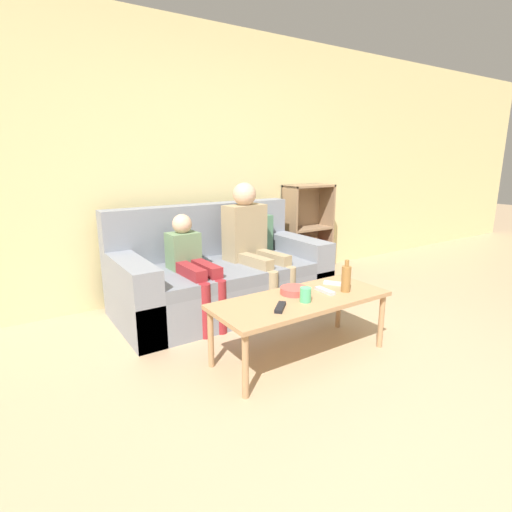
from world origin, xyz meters
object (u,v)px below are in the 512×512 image
object	(u,v)px
tv_remote_1	(280,307)
tv_remote_2	(335,283)
coffee_table	(301,303)
bottle	(346,278)
couch	(220,276)
tv_remote_0	(325,291)
person_adult	(251,236)
person_child	(192,262)
cup_near	(305,295)
snack_bowl	(294,291)
bookshelf	(305,240)

from	to	relation	value
tv_remote_1	tv_remote_2	bearing A→B (deg)	60.97
coffee_table	tv_remote_2	xyz separation A→B (m)	(0.39, 0.08, 0.05)
tv_remote_1	bottle	world-z (taller)	bottle
coffee_table	tv_remote_2	size ratio (longest dim) A/B	7.43
tv_remote_1	bottle	xyz separation A→B (m)	(0.59, 0.01, 0.09)
tv_remote_1	bottle	size ratio (longest dim) A/B	0.68
tv_remote_1	couch	bearing A→B (deg)	125.70
coffee_table	tv_remote_1	bearing A→B (deg)	-160.67
tv_remote_0	tv_remote_2	xyz separation A→B (m)	(0.18, 0.08, 0.00)
coffee_table	bottle	world-z (taller)	bottle
bottle	couch	bearing A→B (deg)	106.30
person_adult	couch	bearing A→B (deg)	153.05
tv_remote_0	tv_remote_2	size ratio (longest dim) A/B	1.02
coffee_table	tv_remote_1	xyz separation A→B (m)	(-0.24, -0.08, 0.05)
person_child	tv_remote_0	bearing A→B (deg)	-61.78
coffee_table	person_child	world-z (taller)	person_child
couch	cup_near	world-z (taller)	couch
tv_remote_0	snack_bowl	distance (m)	0.22
tv_remote_0	bookshelf	bearing A→B (deg)	55.64
person_adult	snack_bowl	distance (m)	1.01
bookshelf	tv_remote_0	size ratio (longest dim) A/B	6.15
person_adult	bottle	bearing A→B (deg)	-93.04
bookshelf	cup_near	size ratio (longest dim) A/B	10.84
cup_near	tv_remote_2	xyz separation A→B (m)	(0.42, 0.15, -0.04)
tv_remote_1	snack_bowl	xyz separation A→B (m)	(0.25, 0.18, 0.01)
couch	tv_remote_1	size ratio (longest dim) A/B	11.97
bookshelf	snack_bowl	distance (m)	2.02
tv_remote_2	bottle	size ratio (longest dim) A/B	0.73
person_child	cup_near	bearing A→B (deg)	-74.47
person_child	tv_remote_1	bearing A→B (deg)	-85.64
coffee_table	couch	bearing A→B (deg)	90.35
couch	tv_remote_0	xyz separation A→B (m)	(0.22, -1.15, 0.15)
tv_remote_2	snack_bowl	distance (m)	0.38
bookshelf	person_adult	xyz separation A→B (m)	(-1.11, -0.54, 0.26)
tv_remote_2	person_child	bearing A→B (deg)	95.69
tv_remote_0	tv_remote_1	distance (m)	0.46
person_child	bookshelf	bearing A→B (deg)	17.47
bookshelf	coffee_table	world-z (taller)	bookshelf
person_adult	tv_remote_2	size ratio (longest dim) A/B	6.80
cup_near	bottle	bearing A→B (deg)	0.33
coffee_table	tv_remote_2	bearing A→B (deg)	11.43
person_adult	tv_remote_2	distance (m)	1.00
person_child	tv_remote_1	size ratio (longest dim) A/B	5.76
coffee_table	snack_bowl	xyz separation A→B (m)	(0.01, 0.09, 0.06)
tv_remote_1	bottle	bearing A→B (deg)	47.75
person_adult	tv_remote_0	world-z (taller)	person_adult
tv_remote_0	bottle	xyz separation A→B (m)	(0.13, -0.07, 0.09)
tv_remote_1	bookshelf	bearing A→B (deg)	92.44
tv_remote_0	coffee_table	bearing A→B (deg)	-179.21
bookshelf	bottle	bearing A→B (deg)	-121.78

